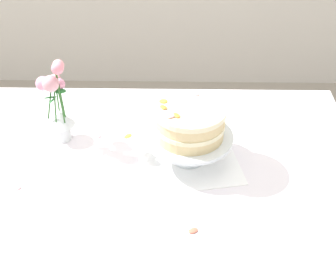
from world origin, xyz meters
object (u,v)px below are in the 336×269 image
dining_table (154,190)px  flower_vase (57,104)px  layer_cake (190,122)px  cake_stand (189,140)px

dining_table → flower_vase: 0.44m
dining_table → layer_cake: 0.28m
dining_table → flower_vase: size_ratio=4.37×
dining_table → flower_vase: bearing=153.3°
dining_table → layer_cake: size_ratio=6.02×
dining_table → layer_cake: (0.12, 0.06, 0.24)m
layer_cake → flower_vase: flower_vase is taller
layer_cake → cake_stand: bearing=-3.5°
cake_stand → flower_vase: bearing=166.1°
layer_cake → flower_vase: bearing=166.1°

